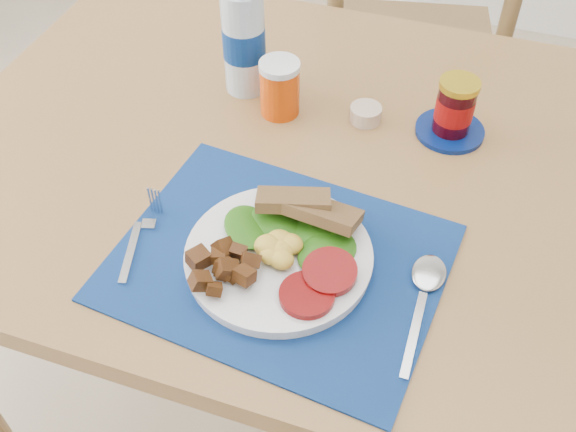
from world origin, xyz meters
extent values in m
cube|color=brown|center=(0.00, 0.20, 0.73)|extent=(1.40, 0.90, 0.04)
cylinder|color=brown|center=(-0.64, 0.59, 0.35)|extent=(0.06, 0.06, 0.71)
cube|color=brown|center=(-0.06, 1.00, 0.46)|extent=(0.53, 0.51, 0.04)
cylinder|color=brown|center=(0.09, 1.22, 0.22)|extent=(0.04, 0.04, 0.44)
cylinder|color=brown|center=(-0.29, 1.14, 0.22)|extent=(0.04, 0.04, 0.44)
cylinder|color=brown|center=(0.17, 0.86, 0.22)|extent=(0.04, 0.04, 0.44)
cylinder|color=brown|center=(-0.21, 0.78, 0.22)|extent=(0.04, 0.04, 0.44)
cube|color=black|center=(-0.07, -0.03, 0.75)|extent=(0.47, 0.39, 0.00)
cylinder|color=silver|center=(-0.07, -0.03, 0.76)|extent=(0.25, 0.25, 0.02)
ellipsoid|color=gold|center=(-0.06, -0.04, 0.78)|extent=(0.06, 0.05, 0.03)
cylinder|color=#7C0804|center=(0.00, -0.07, 0.78)|extent=(0.07, 0.07, 0.01)
ellipsoid|color=#0E4108|center=(-0.06, 0.01, 0.78)|extent=(0.14, 0.08, 0.01)
cube|color=brown|center=(-0.05, 0.04, 0.80)|extent=(0.11, 0.08, 0.04)
cube|color=#B2B5BA|center=(-0.27, -0.08, 0.76)|extent=(0.04, 0.11, 0.00)
cube|color=#B2B5BA|center=(-0.27, -0.01, 0.76)|extent=(0.03, 0.06, 0.00)
cube|color=#B2B5BA|center=(0.13, -0.09, 0.76)|extent=(0.01, 0.13, 0.00)
ellipsoid|color=#B2B5BA|center=(0.13, 0.01, 0.76)|extent=(0.05, 0.06, 0.01)
cylinder|color=#ADBFCC|center=(-0.26, 0.33, 0.84)|extent=(0.07, 0.07, 0.19)
cylinder|color=navy|center=(-0.26, 0.33, 0.84)|extent=(0.07, 0.07, 0.05)
cylinder|color=#CD3D05|center=(-0.18, 0.29, 0.80)|extent=(0.07, 0.07, 0.09)
cylinder|color=#C4A990|center=(-0.03, 0.31, 0.76)|extent=(0.05, 0.05, 0.03)
cylinder|color=#051857|center=(0.11, 0.32, 0.75)|extent=(0.11, 0.11, 0.01)
cylinder|color=black|center=(0.11, 0.32, 0.80)|extent=(0.06, 0.06, 0.08)
cylinder|color=maroon|center=(0.11, 0.32, 0.80)|extent=(0.06, 0.06, 0.04)
cylinder|color=#B7981E|center=(0.11, 0.32, 0.85)|extent=(0.06, 0.06, 0.01)
camera|label=1|loc=(0.13, -0.58, 1.47)|focal=42.00mm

